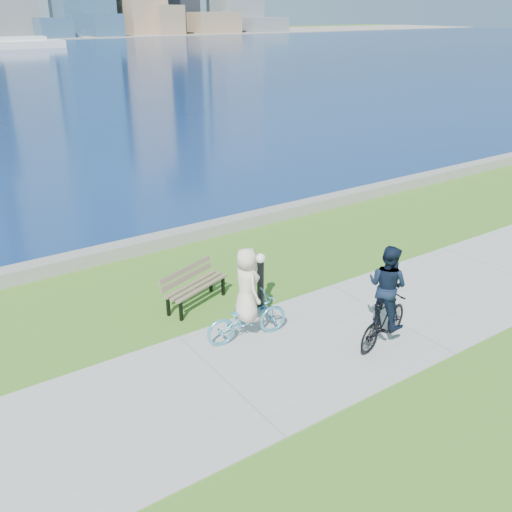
{
  "coord_description": "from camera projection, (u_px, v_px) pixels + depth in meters",
  "views": [
    {
      "loc": [
        -8.23,
        -7.11,
        6.01
      ],
      "look_at": [
        -1.88,
        2.13,
        1.1
      ],
      "focal_mm": 40.0,
      "sensor_mm": 36.0,
      "label": 1
    }
  ],
  "objects": [
    {
      "name": "seawall",
      "position": [
        230.0,
        224.0,
        16.66
      ],
      "size": [
        90.0,
        0.5,
        0.35
      ],
      "primitive_type": "cube",
      "color": "slate",
      "rests_on": "ground"
    },
    {
      "name": "bollard_lamp",
      "position": [
        260.0,
        278.0,
        12.08
      ],
      "size": [
        0.21,
        0.21,
        1.3
      ],
      "color": "black",
      "rests_on": "ground"
    },
    {
      "name": "concrete_path",
      "position": [
        386.0,
        316.0,
        12.04
      ],
      "size": [
        80.0,
        3.5,
        0.02
      ],
      "primitive_type": "cube",
      "color": "gray",
      "rests_on": "ground"
    },
    {
      "name": "park_bench",
      "position": [
        193.0,
        283.0,
        12.36
      ],
      "size": [
        1.7,
        1.07,
        0.83
      ],
      "rotation": [
        0.0,
        0.0,
        0.35
      ],
      "color": "black",
      "rests_on": "ground"
    },
    {
      "name": "ferry_far",
      "position": [
        21.0,
        44.0,
        89.05
      ],
      "size": [
        13.01,
        3.72,
        1.77
      ],
      "color": "silver",
      "rests_on": "ground"
    },
    {
      "name": "cyclist_man",
      "position": [
        385.0,
        304.0,
        10.74
      ],
      "size": [
        0.87,
        1.69,
        2.03
      ],
      "rotation": [
        0.0,
        0.0,
        1.83
      ],
      "color": "black",
      "rests_on": "ground"
    },
    {
      "name": "ground",
      "position": [
        386.0,
        317.0,
        12.05
      ],
      "size": [
        320.0,
        320.0,
        0.0
      ],
      "primitive_type": "plane",
      "color": "#38671B",
      "rests_on": "ground"
    },
    {
      "name": "cyclist_woman",
      "position": [
        247.0,
        306.0,
        10.95
      ],
      "size": [
        0.8,
        1.76,
        1.91
      ],
      "rotation": [
        0.0,
        0.0,
        1.44
      ],
      "color": "#51A6C6",
      "rests_on": "ground"
    }
  ]
}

